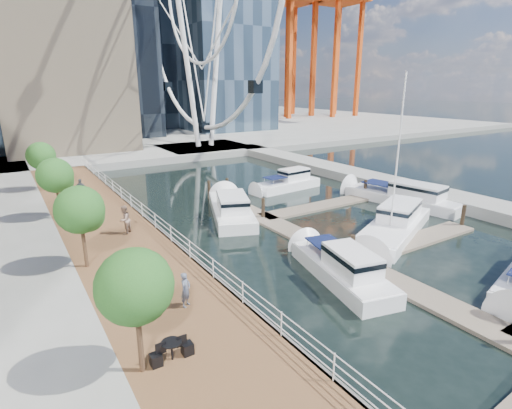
{
  "coord_description": "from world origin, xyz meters",
  "views": [
    {
      "loc": [
        -14.39,
        -8.09,
        10.65
      ],
      "look_at": [
        -0.64,
        13.41,
        3.0
      ],
      "focal_mm": 28.0,
      "sensor_mm": 36.0,
      "label": 1
    }
  ],
  "objects": [
    {
      "name": "port_cranes",
      "position": [
        67.67,
        95.67,
        20.0
      ],
      "size": [
        40.0,
        52.0,
        38.0
      ],
      "color": "#D84C14",
      "rests_on": "ground"
    },
    {
      "name": "street_trees",
      "position": [
        -11.4,
        14.0,
        4.29
      ],
      "size": [
        2.6,
        42.6,
        4.6
      ],
      "color": "#3F2B1C",
      "rests_on": "ground"
    },
    {
      "name": "ground",
      "position": [
        0.0,
        0.0,
        0.0
      ],
      "size": [
        520.0,
        520.0,
        0.0
      ],
      "primitive_type": "plane",
      "color": "black",
      "rests_on": "ground"
    },
    {
      "name": "railing",
      "position": [
        -6.1,
        15.0,
        1.52
      ],
      "size": [
        0.1,
        60.0,
        1.05
      ],
      "primitive_type": null,
      "color": "white",
      "rests_on": "boardwalk"
    },
    {
      "name": "seawall",
      "position": [
        -6.0,
        15.0,
        0.5
      ],
      "size": [
        0.25,
        60.0,
        1.0
      ],
      "primitive_type": "cube",
      "color": "#595954",
      "rests_on": "ground"
    },
    {
      "name": "floating_docks",
      "position": [
        7.97,
        9.98,
        0.49
      ],
      "size": [
        16.0,
        34.0,
        2.6
      ],
      "color": "#6D6051",
      "rests_on": "ground"
    },
    {
      "name": "boardwalk",
      "position": [
        -9.0,
        15.0,
        0.5
      ],
      "size": [
        6.0,
        60.0,
        1.0
      ],
      "primitive_type": "cube",
      "color": "brown",
      "rests_on": "ground"
    },
    {
      "name": "pedestrian_far",
      "position": [
        -9.08,
        28.67,
        1.91
      ],
      "size": [
        1.15,
        0.91,
        1.83
      ],
      "primitive_type": "imported",
      "rotation": [
        0.0,
        0.0,
        2.63
      ],
      "color": "#333B40",
      "rests_on": "boardwalk"
    },
    {
      "name": "pier",
      "position": [
        14.0,
        52.0,
        0.5
      ],
      "size": [
        14.0,
        12.0,
        1.0
      ],
      "primitive_type": "cube",
      "color": "gray",
      "rests_on": "ground"
    },
    {
      "name": "land_far",
      "position": [
        0.0,
        102.0,
        0.5
      ],
      "size": [
        200.0,
        114.0,
        1.0
      ],
      "primitive_type": "cube",
      "color": "gray",
      "rests_on": "ground"
    },
    {
      "name": "pedestrian_mid",
      "position": [
        -8.19,
        18.01,
        1.99
      ],
      "size": [
        1.2,
        1.21,
        1.97
      ],
      "primitive_type": "imported",
      "rotation": [
        0.0,
        0.0,
        -2.34
      ],
      "color": "#8B6F60",
      "rests_on": "boardwalk"
    },
    {
      "name": "moored_yachts",
      "position": [
        8.83,
        11.22,
        0.0
      ],
      "size": [
        21.27,
        32.96,
        11.5
      ],
      "color": "white",
      "rests_on": "ground"
    },
    {
      "name": "pedestrian_near",
      "position": [
        -8.39,
        7.18,
        1.82
      ],
      "size": [
        0.71,
        0.68,
        1.64
      ],
      "primitive_type": "imported",
      "rotation": [
        0.0,
        0.0,
        0.65
      ],
      "color": "#51586C",
      "rests_on": "boardwalk"
    },
    {
      "name": "breakwater",
      "position": [
        20.0,
        20.0,
        0.5
      ],
      "size": [
        4.0,
        60.0,
        1.0
      ],
      "primitive_type": "cube",
      "color": "gray",
      "rests_on": "ground"
    }
  ]
}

